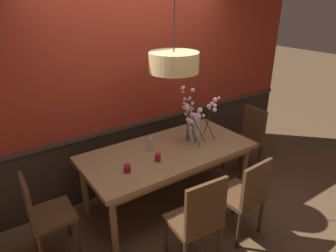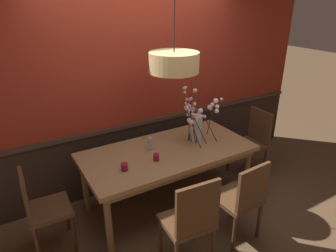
{
  "view_description": "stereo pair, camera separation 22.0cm",
  "coord_description": "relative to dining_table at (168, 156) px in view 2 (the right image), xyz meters",
  "views": [
    {
      "loc": [
        -1.76,
        -2.53,
        2.39
      ],
      "look_at": [
        0.0,
        0.0,
        1.05
      ],
      "focal_mm": 32.26,
      "sensor_mm": 36.0,
      "label": 1
    },
    {
      "loc": [
        -1.58,
        -2.65,
        2.39
      ],
      "look_at": [
        0.0,
        0.0,
        1.05
      ],
      "focal_mm": 32.26,
      "sensor_mm": 36.0,
      "label": 2
    }
  ],
  "objects": [
    {
      "name": "chair_head_west_end",
      "position": [
        -1.43,
        -0.01,
        -0.15
      ],
      "size": [
        0.41,
        0.43,
        0.91
      ],
      "color": "#4C301C",
      "rests_on": "ground"
    },
    {
      "name": "pendant_lamp",
      "position": [
        0.07,
        -0.01,
        1.09
      ],
      "size": [
        0.52,
        0.52,
        1.02
      ],
      "color": "tan"
    },
    {
      "name": "candle_holder_nearer_center",
      "position": [
        -0.61,
        -0.15,
        0.12
      ],
      "size": [
        0.08,
        0.08,
        0.08
      ],
      "color": "maroon",
      "rests_on": "dining_table"
    },
    {
      "name": "ground_plane",
      "position": [
        0.0,
        0.0,
        -0.67
      ],
      "size": [
        24.0,
        24.0,
        0.0
      ],
      "primitive_type": "plane",
      "color": "brown"
    },
    {
      "name": "back_wall",
      "position": [
        0.0,
        0.68,
        0.66
      ],
      "size": [
        5.22,
        0.14,
        2.67
      ],
      "color": "#2D2119",
      "rests_on": "ground"
    },
    {
      "name": "vase_with_blossoms",
      "position": [
        0.41,
        0.03,
        0.32
      ],
      "size": [
        0.56,
        0.48,
        0.74
      ],
      "color": "silver",
      "rests_on": "dining_table"
    },
    {
      "name": "chair_head_east_end",
      "position": [
        1.4,
        0.02,
        -0.14
      ],
      "size": [
        0.43,
        0.44,
        0.95
      ],
      "color": "#4C301C",
      "rests_on": "ground"
    },
    {
      "name": "chair_far_side_left",
      "position": [
        -0.31,
        0.89,
        -0.12
      ],
      "size": [
        0.48,
        0.43,
        0.99
      ],
      "color": "#4C301C",
      "rests_on": "ground"
    },
    {
      "name": "dining_table",
      "position": [
        0.0,
        0.0,
        0.0
      ],
      "size": [
        1.98,
        0.96,
        0.75
      ],
      "color": "#997047",
      "rests_on": "ground"
    },
    {
      "name": "condiment_bottle",
      "position": [
        -0.17,
        0.11,
        0.16
      ],
      "size": [
        0.05,
        0.05,
        0.16
      ],
      "color": "#ADADB2",
      "rests_on": "dining_table"
    },
    {
      "name": "chair_near_side_left",
      "position": [
        -0.29,
        -0.9,
        -0.13
      ],
      "size": [
        0.48,
        0.43,
        0.97
      ],
      "color": "#4C301C",
      "rests_on": "ground"
    },
    {
      "name": "candle_holder_nearer_edge",
      "position": [
        -0.24,
        -0.15,
        0.12
      ],
      "size": [
        0.07,
        0.07,
        0.08
      ],
      "color": "maroon",
      "rests_on": "dining_table"
    },
    {
      "name": "chair_near_side_right",
      "position": [
        0.34,
        -0.88,
        -0.14
      ],
      "size": [
        0.45,
        0.45,
        0.93
      ],
      "color": "#4C301C",
      "rests_on": "ground"
    },
    {
      "name": "chair_far_side_right",
      "position": [
        0.26,
        0.92,
        -0.15
      ],
      "size": [
        0.48,
        0.46,
        0.9
      ],
      "color": "#4C301C",
      "rests_on": "ground"
    }
  ]
}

